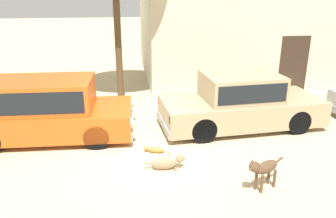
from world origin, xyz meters
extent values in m
plane|color=#CCB78E|center=(0.00, 0.00, 0.00)|extent=(80.00, 80.00, 0.00)
cube|color=#D15619|center=(-2.52, 0.94, 0.48)|extent=(4.27, 2.00, 0.65)
cube|color=#D15619|center=(-2.65, 0.95, 1.18)|extent=(2.58, 1.67, 0.77)
cube|color=black|center=(-2.65, 0.95, 1.19)|extent=(2.38, 1.69, 0.54)
cube|color=#999BA0|center=(-0.45, 0.86, 0.26)|extent=(0.20, 1.79, 0.20)
sphere|color=silver|center=(-0.39, 1.58, 0.62)|extent=(0.20, 0.20, 0.20)
sphere|color=silver|center=(-0.45, 0.12, 0.62)|extent=(0.20, 0.20, 0.20)
cylinder|color=black|center=(-1.23, 1.70, 0.32)|extent=(0.64, 0.23, 0.63)
cylinder|color=black|center=(-1.30, 0.08, 0.32)|extent=(0.64, 0.23, 0.63)
cylinder|color=black|center=(-3.75, 1.81, 0.32)|extent=(0.64, 0.23, 0.63)
cube|color=tan|center=(2.64, 0.95, 0.49)|extent=(4.53, 2.08, 0.68)
cube|color=tan|center=(2.60, 0.95, 1.18)|extent=(2.13, 1.67, 0.70)
cube|color=black|center=(2.60, 0.95, 1.19)|extent=(1.97, 1.68, 0.49)
cube|color=#999BA0|center=(4.82, 1.10, 0.26)|extent=(0.24, 1.75, 0.20)
cube|color=#999BA0|center=(0.46, 0.80, 0.26)|extent=(0.24, 1.75, 0.20)
sphere|color=silver|center=(4.81, 1.81, 0.64)|extent=(0.20, 0.20, 0.20)
sphere|color=silver|center=(4.90, 0.40, 0.64)|extent=(0.20, 0.20, 0.20)
cube|color=red|center=(0.41, 1.57, 0.66)|extent=(0.05, 0.18, 0.18)
cube|color=red|center=(0.51, 0.04, 0.66)|extent=(0.05, 0.18, 0.18)
cylinder|color=black|center=(3.91, 1.83, 0.33)|extent=(0.68, 0.24, 0.67)
cylinder|color=black|center=(4.02, 0.26, 0.33)|extent=(0.68, 0.24, 0.67)
cylinder|color=black|center=(1.27, 1.65, 0.33)|extent=(0.68, 0.24, 0.67)
cylinder|color=black|center=(1.37, 0.08, 0.33)|extent=(0.68, 0.24, 0.67)
cube|color=red|center=(5.73, 1.58, 0.62)|extent=(0.05, 0.18, 0.18)
cube|color=#38281E|center=(5.71, 3.98, 1.05)|extent=(1.10, 0.02, 2.10)
cylinder|color=#997F60|center=(0.45, -1.10, 0.03)|extent=(0.07, 0.10, 0.06)
cylinder|color=#997F60|center=(0.45, -1.23, 0.03)|extent=(0.07, 0.10, 0.06)
ellipsoid|color=#997F60|center=(0.20, -1.15, 0.14)|extent=(0.57, 0.25, 0.27)
sphere|color=#997F60|center=(0.54, -1.17, 0.25)|extent=(0.19, 0.19, 0.19)
cone|color=#997F60|center=(0.65, -1.17, 0.23)|extent=(0.11, 0.11, 0.11)
cone|color=#997F60|center=(0.55, -1.11, 0.34)|extent=(0.07, 0.07, 0.09)
cone|color=#997F60|center=(0.54, -1.23, 0.34)|extent=(0.07, 0.07, 0.09)
cylinder|color=#997F60|center=(-0.15, -1.13, 0.16)|extent=(0.20, 0.06, 0.06)
cylinder|color=brown|center=(1.95, -2.29, 0.19)|extent=(0.06, 0.06, 0.38)
cylinder|color=brown|center=(1.88, -2.16, 0.19)|extent=(0.06, 0.06, 0.38)
cylinder|color=brown|center=(2.27, -2.13, 0.19)|extent=(0.06, 0.06, 0.38)
cylinder|color=brown|center=(2.21, -2.00, 0.19)|extent=(0.06, 0.06, 0.38)
ellipsoid|color=brown|center=(2.08, -2.14, 0.47)|extent=(0.59, 0.42, 0.26)
sphere|color=brown|center=(1.76, -2.30, 0.58)|extent=(0.21, 0.21, 0.21)
cone|color=brown|center=(1.66, -2.34, 0.57)|extent=(0.15, 0.15, 0.11)
cone|color=brown|center=(1.79, -2.35, 0.68)|extent=(0.10, 0.10, 0.09)
cone|color=brown|center=(1.73, -2.24, 0.68)|extent=(0.10, 0.10, 0.09)
cylinder|color=brown|center=(2.39, -1.99, 0.51)|extent=(0.20, 0.13, 0.10)
ellipsoid|color=#B77F3D|center=(0.11, -0.34, 0.07)|extent=(0.44, 0.28, 0.14)
sphere|color=#B77F3D|center=(-0.12, -0.27, 0.09)|extent=(0.11, 0.11, 0.11)
cone|color=#B77F3D|center=(-0.13, -0.29, 0.14)|extent=(0.05, 0.05, 0.04)
cone|color=#B77F3D|center=(-0.11, -0.24, 0.14)|extent=(0.05, 0.05, 0.04)
cylinder|color=#B77F3D|center=(0.39, -0.46, 0.02)|extent=(0.06, 0.22, 0.04)
cylinder|color=brown|center=(-0.70, 3.85, 1.93)|extent=(0.23, 0.23, 3.86)
camera|label=1|loc=(-0.59, -7.53, 3.71)|focal=35.85mm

